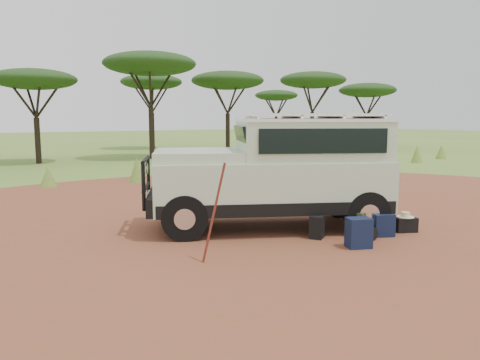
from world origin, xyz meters
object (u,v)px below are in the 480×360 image
backpack_black (317,227)px  safari_vehicle (278,173)px  walking_staff (214,213)px  duffel_navy (383,225)px  backpack_navy (359,233)px  hard_case (405,224)px  backpack_olive (361,224)px

backpack_black → safari_vehicle: bearing=60.0°
walking_staff → duffel_navy: (3.72, -0.26, -0.60)m
backpack_black → backpack_navy: 0.94m
hard_case → backpack_black: bearing=-173.2°
backpack_navy → backpack_olive: size_ratio=1.13×
walking_staff → backpack_olive: 3.43m
safari_vehicle → backpack_olive: safari_vehicle is taller
walking_staff → backpack_black: size_ratio=3.67×
backpack_black → duffel_navy: (1.24, -0.56, -0.00)m
walking_staff → backpack_olive: (3.38, 0.00, -0.58)m
walking_staff → backpack_navy: walking_staff is taller
walking_staff → duffel_navy: walking_staff is taller
walking_staff → duffel_navy: size_ratio=3.70×
safari_vehicle → walking_staff: size_ratio=3.17×
safari_vehicle → walking_staff: (-2.35, -1.47, -0.36)m
backpack_olive → hard_case: size_ratio=1.12×
duffel_navy → hard_case: 0.68m
safari_vehicle → hard_case: (2.05, -1.72, -1.03)m
backpack_olive → duffel_navy: 0.43m
backpack_navy → walking_staff: bearing=-173.5°
safari_vehicle → duffel_navy: bearing=-27.1°
walking_staff → duffel_navy: bearing=-65.7°
safari_vehicle → hard_case: size_ratio=12.18×
backpack_olive → duffel_navy: (0.34, -0.26, -0.02)m
backpack_navy → hard_case: backpack_navy is taller
safari_vehicle → walking_staff: safari_vehicle is taller
safari_vehicle → backpack_navy: safari_vehicle is taller
hard_case → walking_staff: bearing=-160.5°
walking_staff → backpack_black: bearing=-54.8°
safari_vehicle → backpack_olive: size_ratio=10.85×
safari_vehicle → hard_case: safari_vehicle is taller
backpack_navy → safari_vehicle: bearing=118.3°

